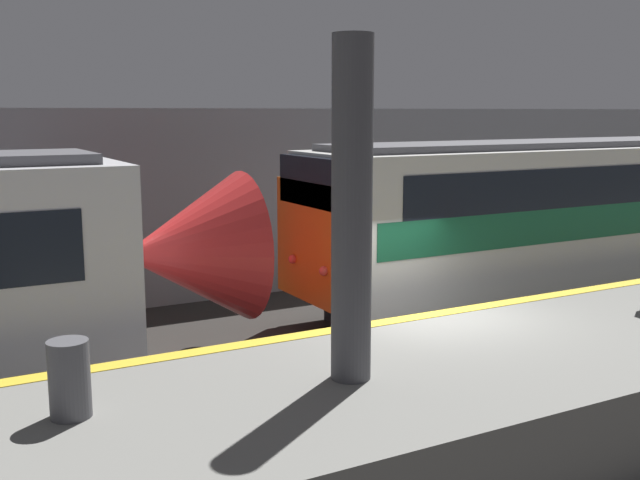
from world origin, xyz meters
TOP-DOWN VIEW (x-y plane):
  - ground_plane at (0.00, 0.00)m, footprint 120.00×120.00m
  - platform at (0.00, -2.02)m, footprint 40.00×4.04m
  - station_rear_barrier at (0.00, 6.79)m, footprint 50.00×0.15m
  - support_pillar_near at (-2.69, -2.00)m, footprint 0.49×0.49m
  - train_boxy at (8.42, 2.78)m, footprint 18.39×2.86m
  - trash_bin at (-5.95, -1.58)m, footprint 0.44×0.44m

SIDE VIEW (x-z plane):
  - ground_plane at x=0.00m, z-range 0.00..0.00m
  - platform at x=0.00m, z-range 0.00..1.15m
  - trash_bin at x=-5.95m, z-range 1.15..2.00m
  - train_boxy at x=8.42m, z-range 0.06..3.80m
  - station_rear_barrier at x=0.00m, z-range 0.00..4.46m
  - support_pillar_near at x=-2.69m, z-range 1.15..5.28m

